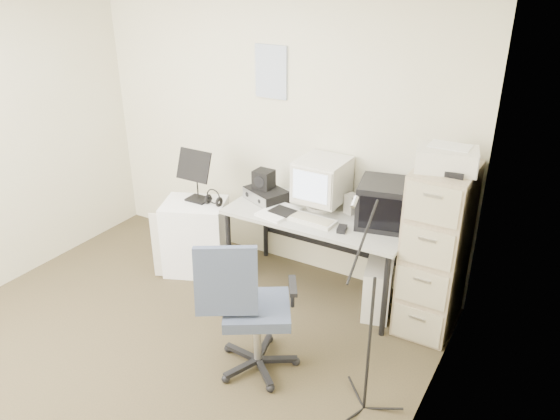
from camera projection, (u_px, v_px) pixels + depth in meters
The scene contains 21 objects.
floor at pixel (146, 364), 3.87m from camera, with size 3.60×3.60×0.01m, color #383221.
wall_back at pixel (274, 130), 4.75m from camera, with size 3.60×0.02×2.50m, color beige.
wall_right at pixel (411, 283), 2.53m from camera, with size 0.02×3.60×2.50m, color beige.
wall_calendar at pixel (271, 72), 4.54m from camera, with size 0.30×0.02×0.44m, color white.
filing_cabinet at pixel (436, 250), 4.04m from camera, with size 0.40×0.60×1.30m, color tan.
printer at pixel (447, 159), 3.69m from camera, with size 0.40×0.27×0.16m, color white.
desk at pixel (318, 253), 4.57m from camera, with size 1.50×0.70×0.73m, color #9A998D.
crt_monitor at pixel (322, 184), 4.45m from camera, with size 0.38×0.40×0.42m, color white.
crt_tv at pixel (384, 203), 4.19m from camera, with size 0.38×0.40×0.35m, color black.
desk_speaker at pixel (351, 204), 4.40m from camera, with size 0.09×0.09×0.16m, color beige.
keyboard at pixel (307, 219), 4.31m from camera, with size 0.47×0.17×0.03m, color white.
mouse at pixel (342, 229), 4.14m from camera, with size 0.07×0.11×0.03m, color black.
radio_receiver at pixel (266, 195), 4.65m from camera, with size 0.35×0.25×0.10m, color black.
radio_speaker at pixel (264, 179), 4.63m from camera, with size 0.15×0.14×0.15m, color black.
papers at pixel (279, 212), 4.43m from camera, with size 0.24×0.33×0.02m, color white.
pc_tower at pixel (378, 286), 4.38m from camera, with size 0.21×0.46×0.43m, color white.
office_chair at pixel (257, 307), 3.64m from camera, with size 0.57×0.57×1.00m, color #38435E.
side_cart at pixel (196, 236), 4.91m from camera, with size 0.54×0.43×0.67m, color white.
music_stand at pixel (197, 175), 4.72m from camera, with size 0.32×0.17×0.48m, color black.
headphones at pixel (214, 200), 4.71m from camera, with size 0.16×0.16×0.03m, color black.
mic_stand at pixel (371, 326), 3.23m from camera, with size 0.02×0.02×1.28m, color black.
Camera 1 is at (2.35, -2.16, 2.63)m, focal length 35.00 mm.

